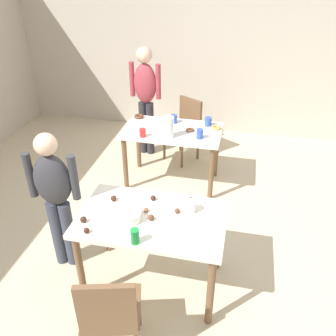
{
  "coord_description": "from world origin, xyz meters",
  "views": [
    {
      "loc": [
        0.52,
        -2.39,
        2.58
      ],
      "look_at": [
        -0.09,
        0.32,
        0.9
      ],
      "focal_mm": 38.25,
      "sensor_mm": 36.0,
      "label": 1
    }
  ],
  "objects": [
    {
      "name": "ground_plane",
      "position": [
        0.0,
        0.0,
        0.0
      ],
      "size": [
        6.4,
        6.4,
        0.0
      ],
      "primitive_type": "plane",
      "color": "beige"
    },
    {
      "name": "wall_back",
      "position": [
        0.0,
        3.2,
        1.3
      ],
      "size": [
        6.4,
        0.1,
        2.6
      ],
      "primitive_type": "cube",
      "color": "#BCB2A3",
      "rests_on": "ground_plane"
    },
    {
      "name": "dining_table_near",
      "position": [
        -0.11,
        -0.21,
        0.64
      ],
      "size": [
        1.19,
        0.73,
        0.75
      ],
      "color": "silver",
      "rests_on": "ground_plane"
    },
    {
      "name": "dining_table_far",
      "position": [
        -0.29,
        1.45,
        0.64
      ],
      "size": [
        1.17,
        0.68,
        0.75
      ],
      "color": "white",
      "rests_on": "ground_plane"
    },
    {
      "name": "chair_near_table",
      "position": [
        -0.21,
        -0.95,
        0.5
      ],
      "size": [
        0.49,
        0.49,
        0.87
      ],
      "color": "brown",
      "rests_on": "ground_plane"
    },
    {
      "name": "chair_far_table",
      "position": [
        -0.25,
        2.13,
        0.5
      ],
      "size": [
        0.55,
        0.55,
        0.87
      ],
      "color": "brown",
      "rests_on": "ground_plane"
    },
    {
      "name": "person_girl_near",
      "position": [
        -0.98,
        -0.14,
        0.81
      ],
      "size": [
        0.46,
        0.23,
        1.37
      ],
      "color": "#383D4C",
      "rests_on": "ground_plane"
    },
    {
      "name": "person_adult_far",
      "position": [
        -0.82,
        2.16,
        0.93
      ],
      "size": [
        0.45,
        0.23,
        1.54
      ],
      "color": "#28282D",
      "rests_on": "ground_plane"
    },
    {
      "name": "mixing_bowl",
      "position": [
        -0.27,
        -0.28,
        0.79
      ],
      "size": [
        0.19,
        0.19,
        0.08
      ],
      "primitive_type": "cylinder",
      "color": "white",
      "rests_on": "dining_table_near"
    },
    {
      "name": "soda_can",
      "position": [
        -0.15,
        -0.53,
        0.81
      ],
      "size": [
        0.07,
        0.07,
        0.12
      ],
      "primitive_type": "cylinder",
      "color": "#198438",
      "rests_on": "dining_table_near"
    },
    {
      "name": "fork_near",
      "position": [
        0.14,
        -0.27,
        0.75
      ],
      "size": [
        0.17,
        0.02,
        0.01
      ],
      "primitive_type": "cube",
      "color": "silver",
      "rests_on": "dining_table_near"
    },
    {
      "name": "cup_near_0",
      "position": [
        0.19,
        -0.08,
        0.8
      ],
      "size": [
        0.09,
        0.09,
        0.1
      ],
      "primitive_type": "cylinder",
      "color": "white",
      "rests_on": "dining_table_near"
    },
    {
      "name": "cake_ball_0",
      "position": [
        0.16,
        0.06,
        0.77
      ],
      "size": [
        0.05,
        0.05,
        0.05
      ],
      "primitive_type": "sphere",
      "color": "brown",
      "rests_on": "dining_table_near"
    },
    {
      "name": "cake_ball_1",
      "position": [
        -0.61,
        -0.39,
        0.78
      ],
      "size": [
        0.05,
        0.05,
        0.05
      ],
      "primitive_type": "sphere",
      "color": "#3D2319",
      "rests_on": "dining_table_near"
    },
    {
      "name": "cake_ball_2",
      "position": [
        0.09,
        -0.12,
        0.77
      ],
      "size": [
        0.05,
        0.05,
        0.05
      ],
      "primitive_type": "sphere",
      "color": "brown",
      "rests_on": "dining_table_near"
    },
    {
      "name": "cake_ball_3",
      "position": [
        -0.1,
        -0.25,
        0.78
      ],
      "size": [
        0.05,
        0.05,
        0.05
      ],
      "primitive_type": "sphere",
      "color": "brown",
      "rests_on": "dining_table_near"
    },
    {
      "name": "cake_ball_4",
      "position": [
        -0.15,
        0.01,
        0.77
      ],
      "size": [
        0.05,
        0.05,
        0.05
      ],
      "primitive_type": "sphere",
      "color": "#3D2319",
      "rests_on": "dining_table_near"
    },
    {
      "name": "cake_ball_5",
      "position": [
        -0.48,
        -0.07,
        0.78
      ],
      "size": [
        0.05,
        0.05,
        0.05
      ],
      "primitive_type": "sphere",
      "color": "#3D2319",
      "rests_on": "dining_table_near"
    },
    {
      "name": "cake_ball_6",
      "position": [
        -0.54,
        -0.5,
        0.77
      ],
      "size": [
        0.05,
        0.05,
        0.05
      ],
      "primitive_type": "sphere",
      "color": "#3D2319",
      "rests_on": "dining_table_near"
    },
    {
      "name": "cake_ball_7",
      "position": [
        -0.17,
        -0.16,
        0.77
      ],
      "size": [
        0.04,
        0.04,
        0.04
      ],
      "primitive_type": "sphere",
      "color": "brown",
      "rests_on": "dining_table_near"
    },
    {
      "name": "pitcher_far",
      "position": [
        -0.29,
        1.24,
        0.87
      ],
      "size": [
        0.12,
        0.12,
        0.25
      ],
      "primitive_type": "cylinder",
      "color": "white",
      "rests_on": "dining_table_far"
    },
    {
      "name": "cup_far_0",
      "position": [
        0.11,
        1.65,
        0.8
      ],
      "size": [
        0.08,
        0.08,
        0.11
      ],
      "primitive_type": "cylinder",
      "color": "#3351B2",
      "rests_on": "dining_table_far"
    },
    {
      "name": "cup_far_1",
      "position": [
        0.06,
        1.28,
        0.81
      ],
      "size": [
        0.08,
        0.08,
        0.11
      ],
      "primitive_type": "cylinder",
      "color": "#3351B2",
      "rests_on": "dining_table_far"
    },
    {
      "name": "cup_far_2",
      "position": [
        -0.31,
        1.64,
        0.8
      ],
      "size": [
        0.08,
        0.08,
        0.11
      ],
      "primitive_type": "cylinder",
      "color": "#3351B2",
      "rests_on": "dining_table_far"
    },
    {
      "name": "cup_far_3",
      "position": [
        -0.58,
        1.18,
        0.8
      ],
      "size": [
        0.07,
        0.07,
        0.1
      ],
      "primitive_type": "cylinder",
      "color": "red",
      "rests_on": "dining_table_far"
    },
    {
      "name": "donut_far_0",
      "position": [
        -0.07,
        1.45,
        0.77
      ],
      "size": [
        0.1,
        0.1,
        0.03
      ],
      "primitive_type": "torus",
      "color": "brown",
      "rests_on": "dining_table_far"
    },
    {
      "name": "donut_far_1",
      "position": [
        -0.7,
        1.33,
        0.77
      ],
      "size": [
        0.11,
        0.11,
        0.03
      ],
      "primitive_type": "torus",
      "color": "white",
      "rests_on": "dining_table_far"
    },
    {
      "name": "donut_far_2",
      "position": [
        -0.78,
        1.7,
        0.77
      ],
      "size": [
        0.13,
        0.13,
        0.04
      ],
      "primitive_type": "torus",
      "color": "brown",
      "rests_on": "dining_table_far"
    },
    {
      "name": "donut_far_3",
      "position": [
        0.22,
        1.58,
        0.77
      ],
      "size": [
        0.12,
        0.12,
        0.04
      ],
      "primitive_type": "torus",
      "color": "gold",
      "rests_on": "dining_table_far"
    }
  ]
}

